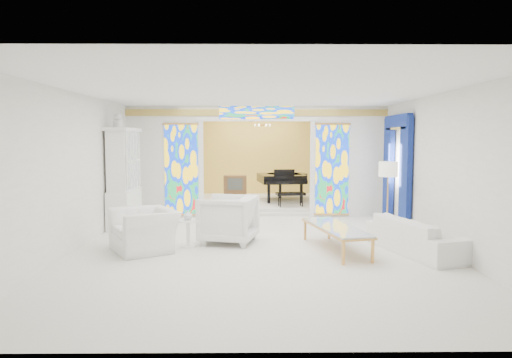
{
  "coord_description": "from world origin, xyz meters",
  "views": [
    {
      "loc": [
        -0.14,
        -10.36,
        2.11
      ],
      "look_at": [
        -0.04,
        0.2,
        1.19
      ],
      "focal_mm": 32.0,
      "sensor_mm": 36.0,
      "label": 1
    }
  ],
  "objects_px": {
    "armchair_left": "(144,230)",
    "armchair_right": "(228,219)",
    "grand_piano": "(284,178)",
    "tv_console": "(235,185)",
    "china_cabinet": "(124,179)",
    "coffee_table": "(336,228)",
    "sofa": "(417,236)"
  },
  "relations": [
    {
      "from": "armchair_left",
      "to": "armchair_right",
      "type": "distance_m",
      "value": 1.69
    },
    {
      "from": "grand_piano",
      "to": "tv_console",
      "type": "xyz_separation_m",
      "value": [
        -1.55,
        -0.37,
        -0.16
      ]
    },
    {
      "from": "grand_piano",
      "to": "tv_console",
      "type": "bearing_deg",
      "value": -174.49
    },
    {
      "from": "armchair_right",
      "to": "china_cabinet",
      "type": "bearing_deg",
      "value": -110.19
    },
    {
      "from": "china_cabinet",
      "to": "grand_piano",
      "type": "distance_m",
      "value": 5.41
    },
    {
      "from": "coffee_table",
      "to": "grand_piano",
      "type": "xyz_separation_m",
      "value": [
        -0.56,
        5.93,
        0.44
      ]
    },
    {
      "from": "china_cabinet",
      "to": "grand_piano",
      "type": "height_order",
      "value": "china_cabinet"
    },
    {
      "from": "grand_piano",
      "to": "tv_console",
      "type": "distance_m",
      "value": 1.6
    },
    {
      "from": "armchair_right",
      "to": "tv_console",
      "type": "distance_m",
      "value": 4.89
    },
    {
      "from": "coffee_table",
      "to": "grand_piano",
      "type": "distance_m",
      "value": 5.98
    },
    {
      "from": "armchair_left",
      "to": "armchair_right",
      "type": "height_order",
      "value": "armchair_right"
    },
    {
      "from": "sofa",
      "to": "coffee_table",
      "type": "height_order",
      "value": "sofa"
    },
    {
      "from": "armchair_right",
      "to": "coffee_table",
      "type": "relative_size",
      "value": 0.49
    },
    {
      "from": "china_cabinet",
      "to": "armchair_right",
      "type": "height_order",
      "value": "china_cabinet"
    },
    {
      "from": "china_cabinet",
      "to": "coffee_table",
      "type": "xyz_separation_m",
      "value": [
        4.67,
        -2.43,
        -0.74
      ]
    },
    {
      "from": "coffee_table",
      "to": "tv_console",
      "type": "relative_size",
      "value": 2.69
    },
    {
      "from": "coffee_table",
      "to": "armchair_left",
      "type": "bearing_deg",
      "value": 179.63
    },
    {
      "from": "china_cabinet",
      "to": "armchair_right",
      "type": "distance_m",
      "value": 3.21
    },
    {
      "from": "coffee_table",
      "to": "grand_piano",
      "type": "relative_size",
      "value": 0.81
    },
    {
      "from": "armchair_left",
      "to": "armchair_right",
      "type": "xyz_separation_m",
      "value": [
        1.56,
        0.65,
        0.09
      ]
    },
    {
      "from": "armchair_left",
      "to": "grand_piano",
      "type": "distance_m",
      "value": 6.68
    },
    {
      "from": "tv_console",
      "to": "china_cabinet",
      "type": "bearing_deg",
      "value": -130.27
    },
    {
      "from": "coffee_table",
      "to": "grand_piano",
      "type": "height_order",
      "value": "grand_piano"
    },
    {
      "from": "sofa",
      "to": "armchair_left",
      "type": "bearing_deg",
      "value": 71.5
    },
    {
      "from": "china_cabinet",
      "to": "coffee_table",
      "type": "bearing_deg",
      "value": -27.52
    },
    {
      "from": "china_cabinet",
      "to": "armchair_right",
      "type": "bearing_deg",
      "value": -34.06
    },
    {
      "from": "armchair_right",
      "to": "grand_piano",
      "type": "distance_m",
      "value": 5.48
    },
    {
      "from": "china_cabinet",
      "to": "armchair_left",
      "type": "relative_size",
      "value": 2.25
    },
    {
      "from": "china_cabinet",
      "to": "tv_console",
      "type": "height_order",
      "value": "china_cabinet"
    },
    {
      "from": "armchair_left",
      "to": "sofa",
      "type": "xyz_separation_m",
      "value": [
        5.13,
        -0.21,
        -0.07
      ]
    },
    {
      "from": "tv_console",
      "to": "armchair_right",
      "type": "bearing_deg",
      "value": -90.53
    },
    {
      "from": "sofa",
      "to": "coffee_table",
      "type": "relative_size",
      "value": 1.01
    }
  ]
}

